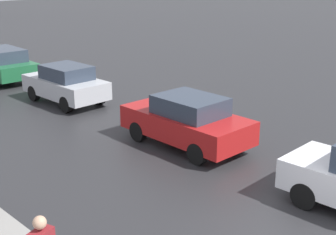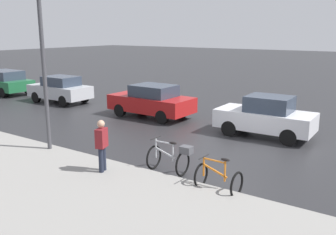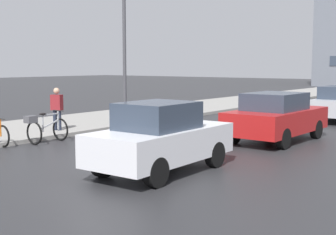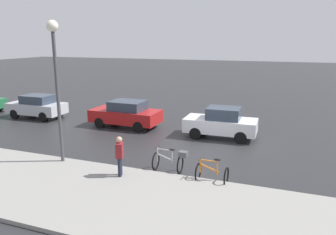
# 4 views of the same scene
# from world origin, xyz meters

# --- Properties ---
(car_red) EXTENTS (2.00, 4.22, 1.61)m
(car_red) POSITION_xyz_m (2.52, 5.68, 0.81)
(car_red) COLOR #AD1919
(car_red) RESTS_ON ground
(car_silver) EXTENTS (1.83, 3.85, 1.57)m
(car_silver) POSITION_xyz_m (2.53, 12.43, 0.80)
(car_silver) COLOR #B2B5BA
(car_silver) RESTS_ON ground
(car_green) EXTENTS (2.11, 4.34, 1.57)m
(car_green) POSITION_xyz_m (2.54, 18.06, 0.81)
(car_green) COLOR #1E6038
(car_green) RESTS_ON ground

